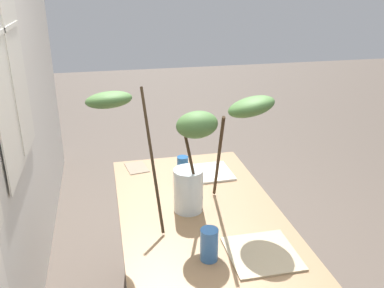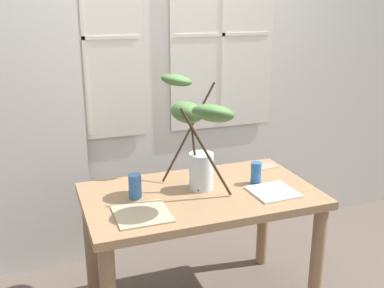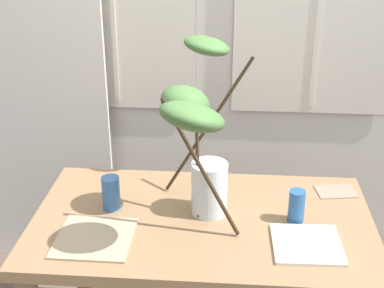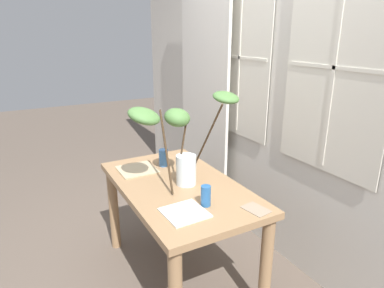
# 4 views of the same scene
# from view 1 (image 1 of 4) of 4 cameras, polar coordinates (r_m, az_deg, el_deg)

# --- Properties ---
(dining_table) EXTENTS (1.31, 0.76, 0.76)m
(dining_table) POSITION_cam_1_polar(r_m,az_deg,el_deg) (2.07, 1.02, -12.26)
(dining_table) COLOR #93704C
(dining_table) RESTS_ON ground
(vase_with_branches) EXTENTS (0.36, 0.85, 0.63)m
(vase_with_branches) POSITION_cam_1_polar(r_m,az_deg,el_deg) (1.82, 0.21, 0.26)
(vase_with_branches) COLOR silver
(vase_with_branches) RESTS_ON dining_table
(drinking_glass_blue_left) EXTENTS (0.07, 0.07, 0.14)m
(drinking_glass_blue_left) POSITION_cam_1_polar(r_m,az_deg,el_deg) (1.66, 2.38, -13.69)
(drinking_glass_blue_left) COLOR #386BAD
(drinking_glass_blue_left) RESTS_ON dining_table
(drinking_glass_blue_right) EXTENTS (0.06, 0.06, 0.13)m
(drinking_glass_blue_right) POSITION_cam_1_polar(r_m,az_deg,el_deg) (2.28, -1.29, -3.29)
(drinking_glass_blue_right) COLOR #235693
(drinking_glass_blue_right) RESTS_ON dining_table
(plate_square_left) EXTENTS (0.27, 0.27, 0.01)m
(plate_square_left) POSITION_cam_1_polar(r_m,az_deg,el_deg) (1.75, 9.63, -14.63)
(plate_square_left) COLOR tan
(plate_square_left) RESTS_ON dining_table
(plate_square_right) EXTENTS (0.25, 0.25, 0.01)m
(plate_square_right) POSITION_cam_1_polar(r_m,az_deg,el_deg) (2.36, 2.41, -3.95)
(plate_square_right) COLOR silver
(plate_square_right) RESTS_ON dining_table
(napkin_folded) EXTENTS (0.18, 0.14, 0.00)m
(napkin_folded) POSITION_cam_1_polar(r_m,az_deg,el_deg) (2.45, -7.64, -3.25)
(napkin_folded) COLOR gray
(napkin_folded) RESTS_ON dining_table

